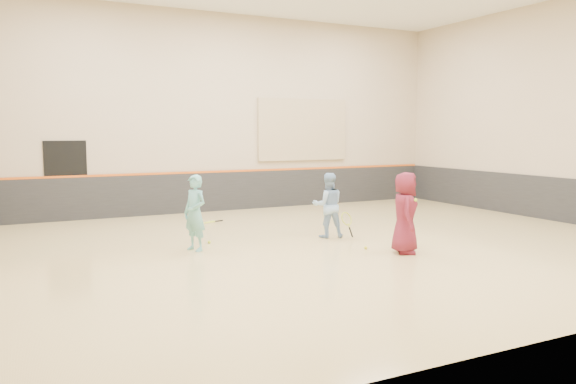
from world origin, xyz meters
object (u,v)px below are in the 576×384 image
instructor (328,205)px  spare_racket (209,220)px  girl (195,213)px  young_man (405,213)px

instructor → spare_racket: size_ratio=2.07×
girl → young_man: 4.28m
young_man → spare_racket: size_ratio=2.26×
girl → spare_racket: bearing=132.8°
young_man → spare_racket: 5.91m
young_man → spare_racket: young_man is taller
girl → instructor: (3.19, 0.03, -0.04)m
instructor → girl: bearing=17.4°
young_man → girl: bearing=92.3°
young_man → instructor: bearing=45.7°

